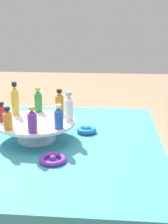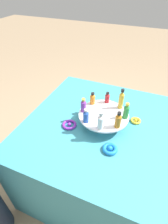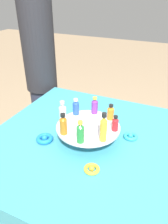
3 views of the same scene
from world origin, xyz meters
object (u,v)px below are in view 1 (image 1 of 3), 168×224
display_stand (36,126)px  bottle_clear (69,107)px  bottle_red (2,113)px  bottle_blue (59,118)px  bottle_purple (32,121)px  ribbon_bow_gold (25,122)px  ribbon_bow_purple (53,159)px  bottle_gold (15,100)px  bottle_amber (59,103)px  bottle_orange (8,119)px  ribbon_bow_blue (87,130)px  bottle_green (38,101)px

display_stand → bottle_clear: (-0.14, -0.02, 0.08)m
bottle_red → bottle_blue: size_ratio=0.86×
bottle_purple → ribbon_bow_gold: 0.40m
bottle_red → ribbon_bow_purple: bearing=143.0°
bottle_red → bottle_gold: bearing=-104.0°
bottle_purple → bottle_clear: bearing=-126.5°
bottle_amber → ribbon_bow_purple: bearing=94.6°
display_stand → bottle_clear: size_ratio=2.69×
display_stand → ribbon_bow_purple: bearing=117.7°
bottle_blue → ribbon_bow_gold: bearing=-52.7°
bottle_orange → ribbon_bow_purple: (-0.20, 0.10, -0.12)m
bottle_purple → ribbon_bow_purple: bearing=142.1°
ribbon_bow_blue → ribbon_bow_purple: bearing=72.7°
ribbon_bow_blue → bottle_red: bearing=20.6°
bottle_clear → ribbon_bow_gold: (0.25, -0.19, -0.14)m
display_stand → bottle_blue: bottle_blue is taller
bottle_red → bottle_clear: (-0.28, -0.04, 0.02)m
ribbon_bow_purple → display_stand: bearing=-62.3°
bottle_green → bottle_clear: 0.20m
bottle_clear → bottle_amber: bearing=-59.0°
ribbon_bow_purple → ribbon_bow_gold: bearing=-62.3°
bottle_clear → ribbon_bow_gold: bottle_clear is taller
bottle_clear → bottle_amber: size_ratio=1.10×
ribbon_bow_purple → bottle_red: bearing=-37.0°
bottle_blue → bottle_amber: bottle_amber is taller
bottle_green → bottle_amber: 0.11m
display_stand → ribbon_bow_purple: (-0.11, 0.21, -0.05)m
bottle_red → bottle_purple: bearing=143.5°
bottle_purple → bottle_clear: 0.20m
display_stand → bottle_amber: size_ratio=2.96×
bottle_red → ribbon_bow_gold: size_ratio=1.15×
display_stand → bottle_amber: (-0.09, -0.12, 0.08)m
bottle_green → bottle_red: bottle_green is taller
bottle_blue → bottle_gold: bearing=-36.5°
bottle_green → bottle_amber: size_ratio=1.01×
bottle_red → ribbon_bow_purple: (-0.25, 0.19, -0.12)m
bottle_gold → bottle_orange: (-0.03, 0.20, -0.03)m
bottle_amber → display_stand: bearing=53.5°
bottle_green → bottle_blue: size_ratio=1.18×
display_stand → bottle_gold: 0.17m
bottle_gold → bottle_purple: 0.27m
bottle_purple → ribbon_bow_gold: bearing=-69.4°
bottle_red → ribbon_bow_purple: 0.34m
bottle_purple → bottle_amber: (-0.06, -0.26, 0.01)m
bottle_orange → bottle_green: bearing=-104.0°
ribbon_bow_blue → bottle_green: bearing=-7.4°
ribbon_bow_gold → bottle_orange: bearing=94.6°
ribbon_bow_blue → ribbon_bow_gold: ribbon_bow_blue is taller
bottle_clear → ribbon_bow_gold: size_ratio=1.71×
bottle_blue → bottle_amber: bearing=-81.5°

